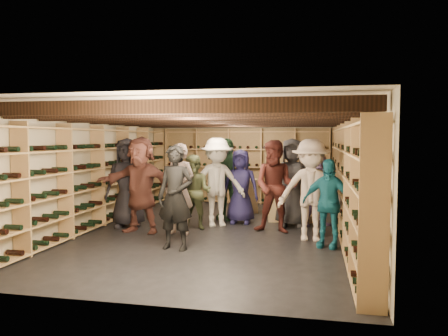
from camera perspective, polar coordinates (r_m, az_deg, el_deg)
ground at (r=8.94m, az=-1.10°, el=-8.20°), size 8.00×8.00×0.00m
walls at (r=8.77m, az=-1.11°, el=-0.51°), size 5.52×8.02×2.40m
ceiling at (r=8.75m, az=-1.12°, el=7.34°), size 5.50×8.00×0.01m
ceiling_joists at (r=8.75m, az=-1.12°, el=6.43°), size 5.40×7.12×0.18m
wine_rack_left at (r=9.68m, az=-16.12°, el=-0.98°), size 0.32×7.50×2.15m
wine_rack_right at (r=8.58m, az=15.87°, el=-1.60°), size 0.32×7.50×2.15m
wine_rack_back at (r=12.53m, az=2.80°, el=0.27°), size 4.70×0.30×2.15m
crate_stack_left at (r=11.00m, az=2.94°, el=-3.65°), size 0.59×0.50×0.85m
crate_stack_right at (r=9.97m, az=7.17°, el=-4.97°), size 0.55×0.41×0.68m
crate_loose at (r=9.99m, az=10.08°, el=-6.47°), size 0.59×0.50×0.17m
person_0 at (r=9.39m, az=-12.49°, el=-1.90°), size 1.00×0.73×1.88m
person_1 at (r=7.39m, az=-6.37°, el=-3.85°), size 0.70×0.52×1.77m
person_2 at (r=9.01m, az=-3.85°, el=-3.17°), size 0.84×0.70×1.53m
person_3 at (r=8.15m, az=11.28°, el=-2.83°), size 1.24×0.76×1.86m
person_4 at (r=7.71m, az=13.40°, el=-4.50°), size 0.97×0.63×1.53m
person_5 at (r=8.83m, az=-10.85°, el=-2.13°), size 1.83×0.76×1.91m
person_6 at (r=9.62m, az=2.16°, el=-2.41°), size 0.82×0.55×1.63m
person_7 at (r=8.54m, az=-5.85°, el=-2.74°), size 0.74×0.58×1.78m
person_8 at (r=8.69m, az=6.79°, el=-2.43°), size 0.97×0.80×1.84m
person_9 at (r=9.27m, az=-0.92°, el=-1.87°), size 1.40×1.14×1.88m
person_10 at (r=10.06m, az=0.38°, el=-1.42°), size 1.19×0.85×1.88m
person_11 at (r=9.60m, az=11.99°, el=-2.57°), size 1.56×1.01×1.61m
person_12 at (r=9.35m, az=8.85°, el=-1.90°), size 0.93×0.63×1.87m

